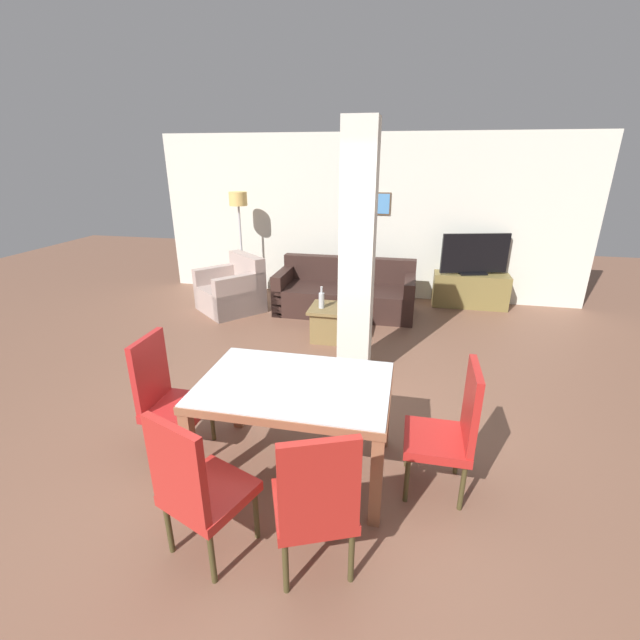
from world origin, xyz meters
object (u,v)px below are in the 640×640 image
object	(u,v)px
dining_chair_near_right	(316,500)
sofa	(345,295)
dining_chair_head_right	(451,428)
dining_chair_head_left	(166,394)
dining_table	(295,401)
dining_chair_near_left	(197,486)
bottle	(322,300)
coffee_table	(333,323)
tv_screen	(475,255)
armchair	(233,292)
tv_stand	(470,290)
floor_lamp	(239,210)

from	to	relation	value
dining_chair_near_right	sofa	size ratio (longest dim) A/B	0.48
dining_chair_head_right	dining_chair_head_left	size ratio (longest dim) A/B	1.00
dining_table	sofa	bearing A→B (deg)	92.84
dining_chair_near_left	bottle	distance (m)	3.44
dining_table	sofa	distance (m)	3.74
coffee_table	tv_screen	size ratio (longest dim) A/B	0.59
dining_chair_near_right	dining_chair_near_left	world-z (taller)	same
bottle	sofa	bearing A→B (deg)	83.25
sofa	bottle	world-z (taller)	sofa
armchair	dining_chair_head_left	bearing A→B (deg)	144.83
coffee_table	tv_stand	size ratio (longest dim) A/B	0.53
coffee_table	floor_lamp	size ratio (longest dim) A/B	0.35
dining_chair_near_left	bottle	size ratio (longest dim) A/B	3.50
dining_chair_head_left	tv_stand	distance (m)	5.26
dining_chair_near_left	sofa	size ratio (longest dim) A/B	0.48
sofa	tv_screen	size ratio (longest dim) A/B	2.03
dining_table	bottle	bearing A→B (deg)	97.28
dining_table	bottle	xyz separation A→B (m)	(-0.32, 2.54, -0.04)
dining_chair_head_right	floor_lamp	xyz separation A→B (m)	(-3.22, 4.17, 0.96)
dining_table	tv_stand	bearing A→B (deg)	67.89
floor_lamp	dining_chair_head_left	bearing A→B (deg)	-76.59
dining_chair_head_left	floor_lamp	size ratio (longest dim) A/B	0.58
dining_chair_head_right	dining_chair_near_left	distance (m)	1.75
dining_chair_near_left	tv_screen	xyz separation A→B (m)	(2.14, 5.30, 0.33)
sofa	floor_lamp	world-z (taller)	floor_lamp
armchair	floor_lamp	distance (m)	1.42
dining_chair_near_left	sofa	xyz separation A→B (m)	(0.17, 4.62, -0.26)
sofa	dining_chair_head_right	bearing A→B (deg)	109.68
tv_stand	sofa	bearing A→B (deg)	-161.08
dining_table	tv_stand	distance (m)	4.76
dining_chair_head_right	dining_chair_near_right	bearing A→B (deg)	137.71
dining_chair_head_left	bottle	distance (m)	2.65
dining_table	floor_lamp	xyz separation A→B (m)	(-2.08, 4.17, 0.89)
floor_lamp	tv_stand	bearing A→B (deg)	3.38
tv_stand	floor_lamp	distance (m)	4.06
dining_chair_near_right	coffee_table	xyz separation A→B (m)	(-0.53, 3.47, -0.31)
dining_table	coffee_table	xyz separation A→B (m)	(-0.17, 2.60, -0.37)
dining_chair_near_right	sofa	world-z (taller)	dining_chair_near_right
tv_stand	floor_lamp	size ratio (longest dim) A/B	0.66
dining_chair_head_right	bottle	xyz separation A→B (m)	(-1.47, 2.54, 0.03)
dining_table	floor_lamp	size ratio (longest dim) A/B	0.80
dining_chair_near_right	bottle	bearing A→B (deg)	79.08
dining_chair_head_left	sofa	distance (m)	3.84
dining_table	tv_stand	world-z (taller)	dining_table
tv_screen	dining_chair_near_left	bearing A→B (deg)	52.84
sofa	bottle	bearing A→B (deg)	83.25
dining_chair_head_right	coffee_table	xyz separation A→B (m)	(-1.32, 2.60, -0.31)
tv_screen	sofa	bearing A→B (deg)	3.75
dining_table	tv_screen	distance (m)	4.75
dining_chair_near_right	dining_chair_near_left	distance (m)	0.71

